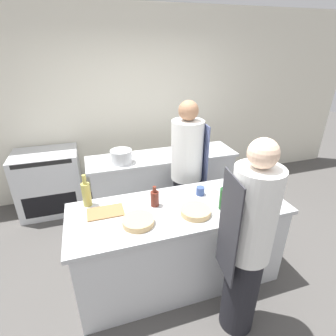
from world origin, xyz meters
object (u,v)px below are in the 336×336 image
Objects in this scene: oven_range at (50,182)px; bottle_olive_oil at (262,181)px; chef_at_stove at (187,172)px; bowl_ceramic_blue at (263,202)px; bowl_mixing_large at (196,211)px; bottle_wine at (155,198)px; cup at (200,191)px; bottle_vinegar at (243,192)px; bottle_sauce at (86,193)px; bottle_cooking_oil at (224,198)px; chef_at_prep_near at (247,246)px; bowl_prep_small at (138,221)px; stockpot at (121,156)px.

bottle_olive_oil is at bearing -36.46° from oven_range.
chef_at_stove is 8.20× the size of bottle_olive_oil.
bottle_olive_oil is 1.19× the size of bowl_ceramic_blue.
bowl_mixing_large is 1.55× the size of bowl_ceramic_blue.
bottle_wine reaches higher than cup.
bottle_vinegar is at bearing 9.17° from bowl_mixing_large.
cup is (0.49, 0.05, -0.04)m from bottle_wine.
bowl_mixing_large is (0.92, -0.45, -0.10)m from bottle_sauce.
bottle_wine is (-1.16, 0.03, -0.00)m from bottle_olive_oil.
bottle_cooking_oil is at bearing -20.26° from bottle_sauce.
bottle_cooking_oil reaches higher than cup.
bowl_ceramic_blue is at bearing -122.69° from bottle_olive_oil.
chef_at_prep_near is 0.90m from bowl_prep_small.
bottle_olive_oil is at bearing -40.58° from stockpot.
bottle_wine is 0.64m from bottle_sauce.
bowl_mixing_large is 0.67m from bowl_ceramic_blue.
bottle_cooking_oil is 0.81m from bowl_prep_small.
chef_at_stove is (0.03, 1.35, -0.01)m from chef_at_prep_near.
bottle_cooking_oil is at bearing -60.80° from stockpot.
chef_at_stove reaches higher than bottle_sauce.
oven_range is 2.93m from bowl_ceramic_blue.
chef_at_stove is (1.70, -1.07, 0.41)m from oven_range.
chef_at_stove is at bearing 18.85° from bottle_sauce.
bottle_wine is (1.14, -1.67, 0.51)m from oven_range.
oven_range is 2.75m from bottle_vinegar.
bowl_prep_small reaches higher than oven_range.
oven_range is 2.64m from bottle_cooking_oil.
bottle_cooking_oil is (-0.25, -0.08, 0.04)m from bottle_vinegar.
bottle_wine is (-0.53, 0.75, 0.08)m from chef_at_prep_near.
bottle_olive_oil is 2.47× the size of cup.
bottle_sauce is at bearing 172.19° from cup.
bottle_vinegar is 1.12× the size of bowl_ceramic_blue.
chef_at_prep_near is 0.55m from bowl_mixing_large.
stockpot is at bearing 121.68° from cup.
bottle_vinegar is at bearing 134.78° from bowl_ceramic_blue.
cup is (-0.49, 0.35, 0.01)m from bowl_ceramic_blue.
bottle_cooking_oil is 1.04× the size of stockpot.
stockpot is at bearing -122.08° from chef_at_stove.
bottle_olive_oil is at bearing 14.38° from bowl_mixing_large.
bottle_sauce reaches higher than bowl_mixing_large.
stockpot is (-0.71, 0.49, 0.10)m from chef_at_stove.
bottle_cooking_oil reaches higher than bowl_prep_small.
bottle_sauce is at bearing 57.51° from chef_at_prep_near.
bowl_mixing_large is at bearing -25.82° from bottle_sauce.
chef_at_stove is 0.85m from bottle_cooking_oil.
cup is at bearing 149.51° from bottle_vinegar.
bottle_cooking_oil is (0.60, -0.24, 0.03)m from bottle_wine.
oven_range is 3.35× the size of bowl_prep_small.
chef_at_prep_near reaches higher than oven_range.
bowl_prep_small is (-1.37, -0.20, -0.06)m from bottle_olive_oil.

